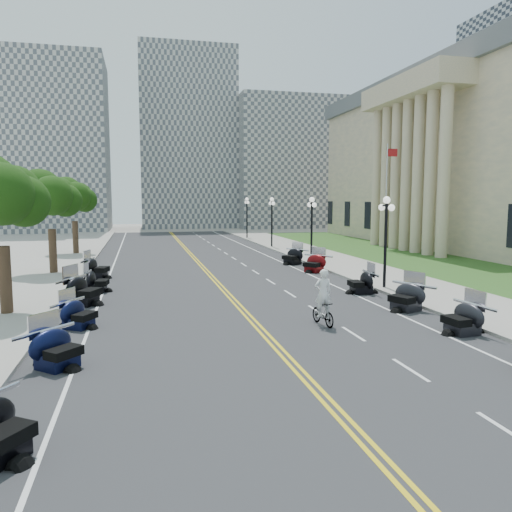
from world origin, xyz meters
TOP-DOWN VIEW (x-y plane):
  - ground at (0.00, 0.00)m, footprint 160.00×160.00m
  - road at (0.00, 10.00)m, footprint 16.00×90.00m
  - centerline_yellow_a at (-0.12, 10.00)m, footprint 0.12×90.00m
  - centerline_yellow_b at (0.12, 10.00)m, footprint 0.12×90.00m
  - edge_line_north at (6.40, 10.00)m, footprint 0.12×90.00m
  - edge_line_south at (-6.40, 10.00)m, footprint 0.12×90.00m
  - lane_dash_3 at (3.20, -12.00)m, footprint 0.12×2.00m
  - lane_dash_4 at (3.20, -8.00)m, footprint 0.12×2.00m
  - lane_dash_5 at (3.20, -4.00)m, footprint 0.12×2.00m
  - lane_dash_6 at (3.20, 0.00)m, footprint 0.12×2.00m
  - lane_dash_7 at (3.20, 4.00)m, footprint 0.12×2.00m
  - lane_dash_8 at (3.20, 8.00)m, footprint 0.12×2.00m
  - lane_dash_9 at (3.20, 12.00)m, footprint 0.12×2.00m
  - lane_dash_10 at (3.20, 16.00)m, footprint 0.12×2.00m
  - lane_dash_11 at (3.20, 20.00)m, footprint 0.12×2.00m
  - lane_dash_12 at (3.20, 24.00)m, footprint 0.12×2.00m
  - lane_dash_13 at (3.20, 28.00)m, footprint 0.12×2.00m
  - lane_dash_14 at (3.20, 32.00)m, footprint 0.12×2.00m
  - lane_dash_15 at (3.20, 36.00)m, footprint 0.12×2.00m
  - lane_dash_16 at (3.20, 40.00)m, footprint 0.12×2.00m
  - lane_dash_17 at (3.20, 44.00)m, footprint 0.12×2.00m
  - lane_dash_18 at (3.20, 48.00)m, footprint 0.12×2.00m
  - lane_dash_19 at (3.20, 52.00)m, footprint 0.12×2.00m
  - sidewalk_north at (10.50, 10.00)m, footprint 5.00×90.00m
  - sidewalk_south at (-10.50, 10.00)m, footprint 5.00×90.00m
  - lawn at (17.50, 18.00)m, footprint 9.00×60.00m
  - distant_block_a at (-18.00, 62.00)m, footprint 18.00×14.00m
  - distant_block_b at (4.00, 68.00)m, footprint 16.00×12.00m
  - distant_block_c at (22.00, 65.00)m, footprint 20.00×14.00m
  - street_lamp_2 at (8.60, 4.00)m, footprint 0.50×1.20m
  - street_lamp_3 at (8.60, 16.00)m, footprint 0.50×1.20m
  - street_lamp_4 at (8.60, 28.00)m, footprint 0.50×1.20m
  - street_lamp_5 at (8.60, 40.00)m, footprint 0.50×1.20m
  - flagpole at (18.00, 22.00)m, footprint 1.10×0.20m
  - tree_2 at (-10.00, 2.00)m, footprint 4.80×4.80m
  - tree_3 at (-10.00, 14.00)m, footprint 4.80×4.80m
  - tree_4 at (-10.00, 26.00)m, footprint 4.80×4.80m
  - motorcycle_n_4 at (7.12, -4.91)m, footprint 2.07×2.07m
  - motorcycle_n_5 at (7.09, -0.93)m, footprint 2.63×2.63m
  - motorcycle_n_6 at (6.89, 3.26)m, footprint 2.01×2.01m
  - motorcycle_n_8 at (7.07, 11.11)m, footprint 2.72×2.72m
  - motorcycle_n_9 at (6.84, 15.29)m, footprint 2.68×2.68m
  - motorcycle_s_4 at (-6.87, -5.48)m, footprint 2.64×2.64m
  - motorcycle_s_5 at (-6.79, -0.81)m, footprint 2.41×2.41m
  - motorcycle_s_6 at (-7.06, 3.57)m, footprint 2.90×2.90m
  - motorcycle_s_7 at (-6.73, 6.85)m, footprint 2.08×2.08m
  - motorcycle_s_8 at (-7.09, 11.61)m, footprint 2.53×2.53m
  - bicycle at (2.54, -2.56)m, footprint 0.72×1.68m
  - cyclist_rider at (2.54, -2.56)m, footprint 0.69×0.45m

SIDE VIEW (x-z plane):
  - ground at x=0.00m, z-range 0.00..0.00m
  - road at x=0.00m, z-range 0.00..0.01m
  - centerline_yellow_a at x=-0.12m, z-range 0.01..0.01m
  - centerline_yellow_b at x=0.12m, z-range 0.01..0.01m
  - edge_line_north at x=6.40m, z-range 0.01..0.01m
  - edge_line_south at x=-6.40m, z-range 0.01..0.01m
  - lane_dash_3 at x=3.20m, z-range 0.01..0.01m
  - lane_dash_4 at x=3.20m, z-range 0.01..0.01m
  - lane_dash_5 at x=3.20m, z-range 0.01..0.01m
  - lane_dash_6 at x=3.20m, z-range 0.01..0.01m
  - lane_dash_7 at x=3.20m, z-range 0.01..0.01m
  - lane_dash_8 at x=3.20m, z-range 0.01..0.01m
  - lane_dash_9 at x=3.20m, z-range 0.01..0.01m
  - lane_dash_10 at x=3.20m, z-range 0.01..0.01m
  - lane_dash_11 at x=3.20m, z-range 0.01..0.01m
  - lane_dash_12 at x=3.20m, z-range 0.01..0.01m
  - lane_dash_13 at x=3.20m, z-range 0.01..0.01m
  - lane_dash_14 at x=3.20m, z-range 0.01..0.01m
  - lane_dash_15 at x=3.20m, z-range 0.01..0.01m
  - lane_dash_16 at x=3.20m, z-range 0.01..0.01m
  - lane_dash_17 at x=3.20m, z-range 0.01..0.01m
  - lane_dash_18 at x=3.20m, z-range 0.01..0.01m
  - lane_dash_19 at x=3.20m, z-range 0.01..0.01m
  - lawn at x=17.50m, z-range 0.00..0.10m
  - sidewalk_north at x=10.50m, z-range 0.00..0.15m
  - sidewalk_south at x=-10.50m, z-range 0.00..0.15m
  - bicycle at x=2.54m, z-range 0.00..0.98m
  - motorcycle_s_5 at x=-6.79m, z-range 0.00..1.23m
  - motorcycle_s_7 at x=-6.73m, z-range 0.00..1.30m
  - motorcycle_s_4 at x=-6.87m, z-range 0.00..1.31m
  - motorcycle_n_4 at x=7.12m, z-range 0.00..1.32m
  - motorcycle_n_6 at x=6.89m, z-range 0.00..1.32m
  - motorcycle_n_8 at x=7.07m, z-range 0.00..1.36m
  - motorcycle_n_9 at x=6.84m, z-range 0.00..1.37m
  - motorcycle_n_5 at x=7.09m, z-range 0.00..1.39m
  - motorcycle_s_8 at x=-7.09m, z-range 0.00..1.44m
  - motorcycle_s_6 at x=-7.06m, z-range 0.00..1.52m
  - cyclist_rider at x=2.54m, z-range 0.98..2.88m
  - street_lamp_2 at x=8.60m, z-range 0.15..5.05m
  - street_lamp_3 at x=8.60m, z-range 0.15..5.05m
  - street_lamp_4 at x=8.60m, z-range 0.15..5.05m
  - street_lamp_5 at x=8.60m, z-range 0.15..5.05m
  - tree_2 at x=-10.00m, z-range 0.15..9.35m
  - tree_3 at x=-10.00m, z-range 0.15..9.35m
  - tree_4 at x=-10.00m, z-range 0.15..9.35m
  - flagpole at x=18.00m, z-range 0.00..10.00m
  - distant_block_c at x=22.00m, z-range 0.00..22.00m
  - distant_block_a at x=-18.00m, z-range 0.00..26.00m
  - distant_block_b at x=4.00m, z-range 0.00..30.00m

